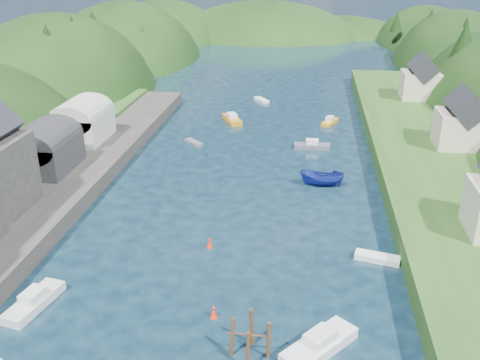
# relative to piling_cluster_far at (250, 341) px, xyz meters

# --- Properties ---
(ground) EXTENTS (600.00, 600.00, 0.00)m
(ground) POSITION_rel_piling_cluster_far_xyz_m (-3.92, 46.03, -1.39)
(ground) COLOR black
(ground) RESTS_ON ground
(hillside_left) EXTENTS (44.00, 245.56, 52.00)m
(hillside_left) POSITION_rel_piling_cluster_far_xyz_m (-48.92, 71.03, -9.42)
(hillside_left) COLOR black
(hillside_left) RESTS_ON ground
(far_hills) EXTENTS (103.00, 68.00, 44.00)m
(far_hills) POSITION_rel_piling_cluster_far_xyz_m (-2.70, 170.03, -12.19)
(far_hills) COLOR black
(far_hills) RESTS_ON ground
(hill_trees) EXTENTS (92.58, 152.70, 12.18)m
(hill_trees) POSITION_rel_piling_cluster_far_xyz_m (-2.68, 59.81, 9.70)
(hill_trees) COLOR black
(hill_trees) RESTS_ON ground
(quay_left) EXTENTS (12.00, 110.00, 2.00)m
(quay_left) POSITION_rel_piling_cluster_far_xyz_m (-27.92, 16.03, -0.39)
(quay_left) COLOR #2D2B28
(quay_left) RESTS_ON ground
(boat_sheds) EXTENTS (7.00, 21.00, 7.50)m
(boat_sheds) POSITION_rel_piling_cluster_far_xyz_m (-29.92, 35.03, 3.88)
(boat_sheds) COLOR #2D2D30
(boat_sheds) RESTS_ON quay_left
(terrace_right) EXTENTS (16.00, 120.00, 2.40)m
(terrace_right) POSITION_rel_piling_cluster_far_xyz_m (21.08, 36.03, -0.19)
(terrace_right) COLOR #234719
(terrace_right) RESTS_ON ground
(right_bank_cottages) EXTENTS (9.00, 59.24, 8.41)m
(right_bank_cottages) POSITION_rel_piling_cluster_far_xyz_m (24.08, 44.36, 4.46)
(right_bank_cottages) COLOR beige
(right_bank_cottages) RESTS_ON terrace_right
(piling_cluster_far) EXTENTS (3.29, 3.06, 3.91)m
(piling_cluster_far) POSITION_rel_piling_cluster_far_xyz_m (0.00, 0.00, 0.00)
(piling_cluster_far) COLOR #382314
(piling_cluster_far) RESTS_ON ground
(channel_buoy_near) EXTENTS (0.70, 0.70, 1.10)m
(channel_buoy_near) POSITION_rel_piling_cluster_far_xyz_m (-3.51, 4.21, -0.91)
(channel_buoy_near) COLOR red
(channel_buoy_near) RESTS_ON ground
(channel_buoy_far) EXTENTS (0.70, 0.70, 1.10)m
(channel_buoy_far) POSITION_rel_piling_cluster_far_xyz_m (-5.94, 15.41, -0.91)
(channel_buoy_far) COLOR red
(channel_buoy_far) RESTS_ON ground
(moored_boats) EXTENTS (35.63, 93.55, 2.45)m
(moored_boats) POSITION_rel_piling_cluster_far_xyz_m (-5.27, 13.87, -0.65)
(moored_boats) COLOR white
(moored_boats) RESTS_ON ground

